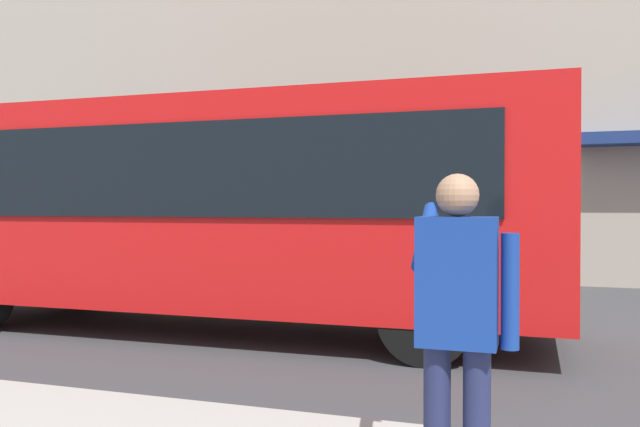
# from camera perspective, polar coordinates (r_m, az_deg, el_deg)

# --- Properties ---
(ground_plane) EXTENTS (60.00, 60.00, 0.00)m
(ground_plane) POSITION_cam_1_polar(r_m,az_deg,el_deg) (8.21, 14.24, -11.15)
(ground_plane) COLOR #38383A
(building_facade_far) EXTENTS (28.00, 1.55, 12.00)m
(building_facade_far) POSITION_cam_1_polar(r_m,az_deg,el_deg) (15.43, 16.19, 16.90)
(building_facade_far) COLOR #A89E8E
(building_facade_far) RESTS_ON ground_plane
(red_bus) EXTENTS (9.05, 2.54, 3.08)m
(red_bus) POSITION_cam_1_polar(r_m,az_deg,el_deg) (8.87, -9.20, 0.71)
(red_bus) COLOR red
(red_bus) RESTS_ON ground_plane
(pedestrian_photographer) EXTENTS (0.53, 0.52, 1.70)m
(pedestrian_photographer) POSITION_cam_1_polar(r_m,az_deg,el_deg) (3.42, 12.05, -8.50)
(pedestrian_photographer) COLOR #1E2347
(pedestrian_photographer) RESTS_ON sidewalk_curb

